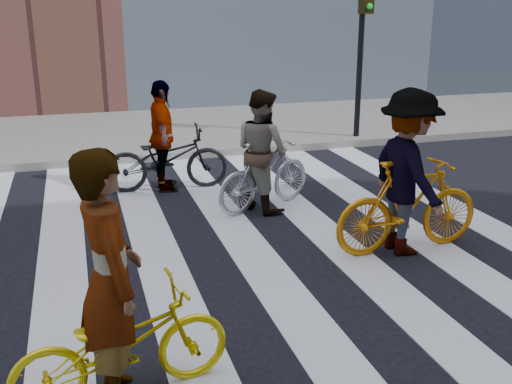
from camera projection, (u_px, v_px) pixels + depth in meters
name	position (u px, v px, depth m)	size (l,w,h in m)	color
ground	(214.00, 269.00, 6.79)	(100.00, 100.00, 0.00)	black
sidewalk_far	(139.00, 132.00, 13.61)	(100.00, 5.00, 0.15)	gray
zebra_crosswalk	(214.00, 268.00, 6.79)	(8.25, 10.00, 0.01)	silver
traffic_signal	(363.00, 34.00, 12.17)	(0.22, 0.42, 3.33)	black
bike_yellow_left	(122.00, 345.00, 4.48)	(0.58, 1.66, 0.87)	yellow
bike_silver_mid	(265.00, 175.00, 8.65)	(0.48, 1.70, 1.02)	silver
bike_yellow_right	(409.00, 206.00, 7.13)	(0.54, 1.90, 1.14)	orange
bike_dark_rear	(166.00, 159.00, 9.53)	(0.68, 1.95, 1.03)	black
rider_left	(110.00, 280.00, 4.30)	(0.71, 0.47, 1.96)	slate
rider_mid	(262.00, 150.00, 8.53)	(0.85, 0.66, 1.75)	slate
rider_right	(408.00, 173.00, 7.00)	(1.27, 0.73, 1.97)	slate
rider_rear	(162.00, 136.00, 9.40)	(1.03, 0.43, 1.76)	slate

